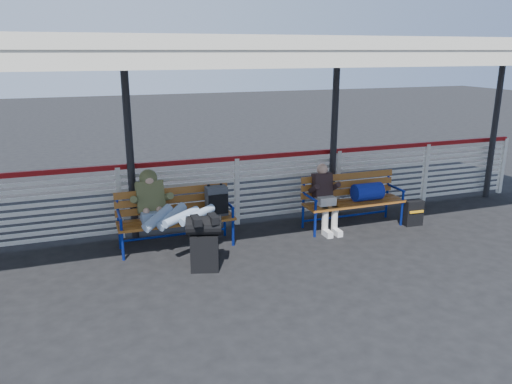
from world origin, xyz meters
name	(u,v)px	position (x,y,z in m)	size (l,w,h in m)	color
ground	(277,265)	(0.00, 0.00, 0.00)	(60.00, 60.00, 0.00)	black
fence	(237,188)	(0.00, 1.90, 0.66)	(12.08, 0.08, 1.24)	silver
canopy	(257,47)	(0.00, 0.87, 3.04)	(12.60, 3.60, 3.16)	silver
luggage_stack	(204,241)	(-1.02, 0.19, 0.44)	(0.54, 0.40, 0.81)	black
bench_left	(188,209)	(-1.01, 1.22, 0.60)	(1.80, 0.56, 0.93)	#A96020
bench_right	(358,194)	(1.97, 1.11, 0.58)	(1.80, 0.56, 0.92)	#A96020
traveler_man	(170,212)	(-1.37, 0.88, 0.70)	(0.93, 1.64, 0.77)	#96AEC9
companion_person	(325,197)	(1.32, 1.09, 0.60)	(0.32, 0.66, 1.15)	beige
suitcase_side	(413,213)	(2.92, 0.79, 0.23)	(0.34, 0.22, 0.45)	black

